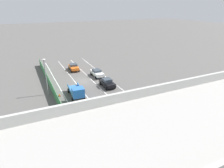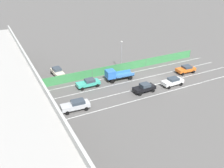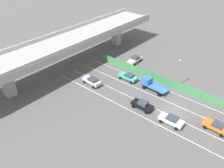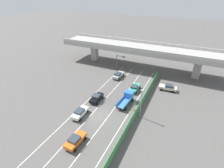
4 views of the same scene
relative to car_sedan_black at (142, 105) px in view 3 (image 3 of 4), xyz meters
name	(u,v)px [view 3 (image 3 of 4)]	position (x,y,z in m)	size (l,w,h in m)	color
ground_plane	(172,110)	(3.32, -4.70, -0.89)	(300.00, 300.00, 0.00)	#565451
lane_line_left_edge	(139,115)	(-1.98, -0.67, -0.89)	(0.14, 44.07, 0.01)	silver
lane_line_mid_left	(149,106)	(1.55, -0.67, -0.89)	(0.14, 44.07, 0.01)	silver
lane_line_mid_right	(159,98)	(5.09, -0.67, -0.89)	(0.14, 44.07, 0.01)	silver
lane_line_right_edge	(167,90)	(8.62, -0.67, -0.89)	(0.14, 44.07, 0.01)	silver
elevated_overpass	(71,42)	(3.32, 23.37, 5.42)	(54.24, 9.51, 8.02)	#A09E99
green_fence	(172,84)	(10.28, -0.67, 0.03)	(0.10, 40.17, 1.84)	#3D8E4C
car_sedan_black	(142,105)	(0.00, 0.00, 0.00)	(2.04, 4.26, 1.65)	black
car_sedan_silver	(92,81)	(-0.11, 13.34, 0.03)	(2.20, 4.73, 1.66)	#B7BABC
car_taxi_teal	(128,77)	(6.65, 8.35, -0.03)	(2.06, 4.51, 1.56)	teal
car_sedan_white	(171,120)	(-0.31, -6.33, 0.00)	(2.05, 4.41, 1.59)	white
car_taxi_orange	(216,126)	(3.24, -12.92, -0.01)	(2.23, 4.30, 1.57)	orange
flatbed_truck_blue	(151,84)	(6.80, 2.52, 0.33)	(2.50, 5.92, 2.37)	black
parked_sedan_cream	(135,59)	(14.51, 12.17, 0.03)	(4.53, 2.17, 1.70)	beige
traffic_light	(69,66)	(-1.96, 18.42, 2.78)	(3.09, 0.65, 5.18)	#47474C
street_lamp	(178,71)	(11.08, -1.30, 3.15)	(0.60, 0.36, 6.59)	gray
traffic_cone	(165,86)	(9.41, 0.25, -0.63)	(0.47, 0.47, 0.57)	orange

